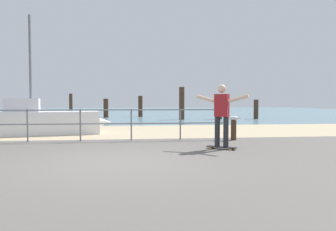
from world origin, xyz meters
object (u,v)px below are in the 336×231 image
object	(u,v)px
skateboard	(221,147)
seagull	(233,118)
bollard_short	(234,131)
sailboat	(44,121)
skateboarder	(222,112)

from	to	relation	value
skateboard	seagull	size ratio (longest dim) A/B	1.57
skateboard	bollard_short	distance (m)	2.13
bollard_short	skateboard	bearing A→B (deg)	-117.23
sailboat	bollard_short	world-z (taller)	sailboat
skateboard	seagull	world-z (taller)	seagull
sailboat	skateboard	size ratio (longest dim) A/B	6.64
bollard_short	skateboarder	bearing A→B (deg)	-117.23
sailboat	bollard_short	distance (m)	7.19
sailboat	skateboard	bearing A→B (deg)	-38.29
sailboat	skateboarder	world-z (taller)	sailboat
skateboard	skateboarder	world-z (taller)	skateboarder
skateboarder	seagull	distance (m)	2.12
sailboat	skateboarder	size ratio (longest dim) A/B	3.07
skateboarder	sailboat	bearing A→B (deg)	141.71
bollard_short	seagull	distance (m)	0.41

